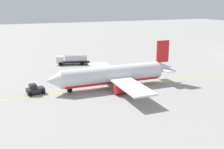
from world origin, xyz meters
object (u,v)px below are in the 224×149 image
at_px(fuel_tanker, 73,59).
at_px(pushback_tug, 35,89).
at_px(safety_cone_wingtip, 38,89).
at_px(safety_cone_nose, 65,87).
at_px(airplane, 114,75).
at_px(refueling_worker, 96,67).

distance_m(fuel_tanker, pushback_tug, 27.74).
xyz_separation_m(pushback_tug, safety_cone_wingtip, (-0.88, -1.90, -0.71)).
distance_m(pushback_tug, safety_cone_nose, 6.79).
height_order(airplane, safety_cone_wingtip, airplane).
bearing_deg(fuel_tanker, safety_cone_wingtip, 58.46).
relative_size(airplane, safety_cone_nose, 44.89).
relative_size(pushback_tug, refueling_worker, 2.25).
distance_m(safety_cone_nose, safety_cone_wingtip, 5.76).
distance_m(pushback_tug, refueling_worker, 24.00).
bearing_deg(airplane, safety_cone_nose, -17.81).
relative_size(airplane, fuel_tanker, 2.93).
height_order(airplane, safety_cone_nose, airplane).
bearing_deg(airplane, safety_cone_wingtip, -13.49).
height_order(pushback_tug, safety_cone_wingtip, pushback_tug).
distance_m(refueling_worker, safety_cone_wingtip, 22.15).
bearing_deg(safety_cone_nose, safety_cone_wingtip, -5.19).
distance_m(airplane, pushback_tug, 17.34).
relative_size(airplane, pushback_tug, 7.91).
bearing_deg(safety_cone_wingtip, pushback_tug, 65.06).
bearing_deg(refueling_worker, airplane, 84.65).
bearing_deg(safety_cone_wingtip, refueling_worker, -143.68).
bearing_deg(safety_cone_wingtip, airplane, 166.51).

